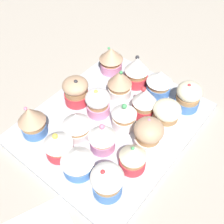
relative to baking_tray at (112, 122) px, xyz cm
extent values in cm
cube|color=#B2A899|center=(0.00, 0.00, -2.10)|extent=(180.00, 180.00, 3.00)
cube|color=silver|center=(0.00, 0.00, 0.00)|extent=(39.80, 32.84, 1.20)
cylinder|color=#477AC6|center=(-13.77, -10.08, 1.97)|extent=(5.50, 5.50, 2.73)
cylinder|color=#AD7F51|center=(-13.77, -10.08, 3.92)|extent=(5.17, 5.17, 1.17)
ellipsoid|color=white|center=(-13.77, -10.08, 5.71)|extent=(6.12, 6.12, 4.04)
sphere|color=red|center=(-14.19, -9.51, 7.60)|extent=(0.88, 0.88, 0.88)
cylinder|color=#D1333D|center=(-6.62, -10.51, 1.83)|extent=(5.26, 5.26, 2.45)
cylinder|color=#AD7F51|center=(-6.62, -10.51, 3.71)|extent=(4.90, 4.90, 1.31)
cone|color=#F4EDC6|center=(-6.62, -10.51, 5.95)|extent=(5.31, 5.31, 3.17)
sphere|color=#4CB266|center=(-7.03, -10.56, 7.43)|extent=(0.70, 0.70, 0.70)
cylinder|color=white|center=(-0.59, -9.89, 1.93)|extent=(5.53, 5.53, 2.67)
cylinder|color=#AD7F51|center=(-0.59, -9.89, 3.92)|extent=(4.98, 4.98, 1.30)
ellipsoid|color=tan|center=(-0.59, -9.89, 5.88)|extent=(6.10, 6.10, 4.37)
sphere|color=pink|center=(-0.04, -9.31, 7.96)|extent=(0.64, 0.64, 0.64)
cylinder|color=white|center=(6.69, -9.73, 1.75)|extent=(5.93, 5.93, 2.30)
cylinder|color=#AD7F51|center=(6.69, -9.73, 3.54)|extent=(5.39, 5.39, 1.28)
ellipsoid|color=#F4EDC6|center=(6.69, -9.73, 5.35)|extent=(6.08, 6.08, 3.90)
cylinder|color=#477AC6|center=(14.42, -10.79, 1.87)|extent=(5.73, 5.73, 2.55)
cylinder|color=#AD7F51|center=(14.42, -10.79, 3.76)|extent=(5.42, 5.42, 1.23)
ellipsoid|color=#F4EDC6|center=(14.42, -10.79, 5.59)|extent=(5.81, 5.81, 4.03)
sphere|color=red|center=(14.08, -10.44, 7.48)|extent=(0.80, 0.80, 0.80)
cylinder|color=#477AC6|center=(-13.85, -2.83, 1.72)|extent=(6.14, 6.14, 2.24)
cylinder|color=#AD7F51|center=(-13.85, -2.83, 3.36)|extent=(5.72, 5.72, 1.05)
cone|color=white|center=(-13.85, -2.83, 5.62)|extent=(6.61, 6.61, 3.47)
cylinder|color=pink|center=(-6.80, -3.01, 1.93)|extent=(5.30, 5.30, 2.65)
cylinder|color=#AD7F51|center=(-6.80, -3.01, 3.77)|extent=(4.94, 4.94, 1.04)
cone|color=white|center=(-6.80, -3.01, 6.22)|extent=(5.81, 5.81, 3.86)
sphere|color=pink|center=(-7.08, -3.29, 7.99)|extent=(1.08, 1.08, 1.08)
cylinder|color=white|center=(0.69, -2.80, 1.95)|extent=(5.38, 5.38, 2.69)
cylinder|color=#AD7F51|center=(0.69, -2.80, 3.91)|extent=(4.97, 4.97, 1.23)
cone|color=white|center=(0.69, -2.80, 6.18)|extent=(5.54, 5.54, 3.32)
sphere|color=#4CB266|center=(0.10, -3.25, 7.67)|extent=(1.11, 1.11, 1.11)
cylinder|color=#D1333D|center=(6.23, -4.28, 1.89)|extent=(5.36, 5.36, 2.59)
cylinder|color=#AD7F51|center=(6.23, -4.28, 3.90)|extent=(5.09, 5.09, 1.42)
cone|color=white|center=(6.23, -4.28, 6.52)|extent=(5.51, 5.51, 3.84)
sphere|color=red|center=(6.08, -3.70, 8.27)|extent=(1.14, 1.14, 1.14)
cylinder|color=#477AC6|center=(14.14, -3.16, 1.78)|extent=(5.80, 5.80, 2.37)
cylinder|color=#AD7F51|center=(14.14, -3.16, 3.66)|extent=(5.33, 5.33, 1.39)
cone|color=white|center=(14.14, -3.16, 5.92)|extent=(6.30, 6.30, 3.14)
cylinder|color=#D1333D|center=(-13.53, 2.76, 1.80)|extent=(5.68, 5.68, 2.40)
cylinder|color=#AD7F51|center=(-13.53, 2.76, 3.57)|extent=(5.12, 5.12, 1.14)
cone|color=white|center=(-13.53, 2.76, 5.86)|extent=(6.08, 6.08, 3.44)
sphere|color=#EAD64C|center=(-14.03, 2.40, 7.41)|extent=(1.12, 1.12, 1.12)
cylinder|color=white|center=(-7.59, 3.38, 1.71)|extent=(5.99, 5.99, 2.21)
cylinder|color=#AD7F51|center=(-7.59, 3.38, 3.39)|extent=(5.50, 5.50, 1.16)
cone|color=white|center=(-7.59, 3.38, 5.58)|extent=(6.24, 6.24, 3.20)
cylinder|color=pink|center=(0.01, 4.06, 1.88)|extent=(5.31, 5.31, 2.56)
cylinder|color=#AD7F51|center=(0.01, 4.06, 3.66)|extent=(4.69, 4.69, 1.01)
ellipsoid|color=white|center=(0.01, 4.06, 5.26)|extent=(5.72, 5.72, 3.65)
sphere|color=#EAD64C|center=(0.27, 4.51, 6.94)|extent=(0.99, 0.99, 0.99)
cylinder|color=white|center=(7.51, 3.77, 1.92)|extent=(5.74, 5.74, 2.64)
cylinder|color=#AD7F51|center=(7.51, 3.77, 3.82)|extent=(5.28, 5.28, 1.15)
cone|color=tan|center=(7.51, 3.77, 6.31)|extent=(5.84, 5.84, 3.84)
sphere|color=#4CB266|center=(7.46, 3.42, 8.11)|extent=(0.84, 0.84, 0.84)
cylinder|color=#D1333D|center=(13.59, 3.19, 1.98)|extent=(5.84, 5.84, 2.75)
cylinder|color=#AD7F51|center=(13.59, 3.19, 4.07)|extent=(5.30, 5.30, 1.44)
cone|color=white|center=(13.59, 3.19, 6.69)|extent=(6.05, 6.05, 3.80)
sphere|color=#333338|center=(13.89, 3.51, 8.45)|extent=(0.98, 0.98, 0.98)
cylinder|color=#477AC6|center=(-13.11, 10.99, 1.87)|extent=(5.42, 5.42, 2.53)
cylinder|color=#AD7F51|center=(-13.11, 10.99, 3.84)|extent=(5.18, 5.18, 1.41)
cone|color=tan|center=(-13.11, 10.99, 6.43)|extent=(5.90, 5.90, 3.78)
sphere|color=pink|center=(-13.34, 11.48, 8.21)|extent=(0.74, 0.74, 0.74)
cylinder|color=#D1333D|center=(-0.57, 10.36, 1.98)|extent=(5.79, 5.79, 2.76)
cylinder|color=#AD7F51|center=(-0.57, 10.36, 4.08)|extent=(5.36, 5.36, 1.43)
ellipsoid|color=tan|center=(-0.57, 10.36, 5.82)|extent=(6.03, 6.03, 3.45)
sphere|color=#333338|center=(-0.71, 9.82, 7.40)|extent=(0.96, 0.96, 0.96)
cylinder|color=pink|center=(13.48, 11.20, 1.89)|extent=(5.69, 5.69, 2.58)
cylinder|color=#AD7F51|center=(13.48, 11.20, 3.81)|extent=(5.14, 5.14, 1.26)
cone|color=tan|center=(13.48, 11.20, 6.07)|extent=(6.25, 6.25, 3.27)
sphere|color=#4CB266|center=(13.29, 11.80, 7.61)|extent=(0.66, 0.66, 0.66)
camera|label=1|loc=(-31.43, -25.49, 49.80)|focal=44.86mm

